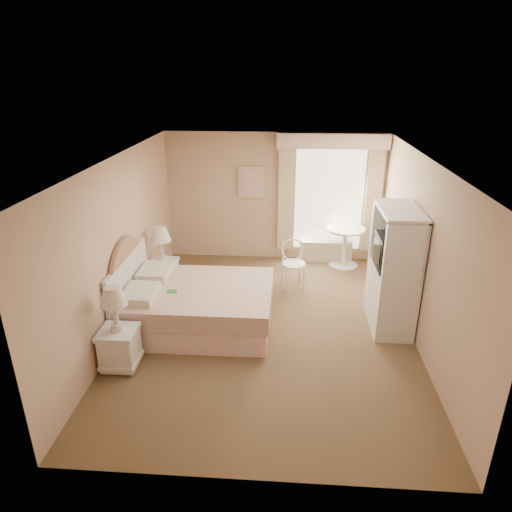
# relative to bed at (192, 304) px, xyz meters

# --- Properties ---
(room) EXTENTS (4.21, 5.51, 2.51)m
(room) POSITION_rel_bed_xyz_m (1.12, 0.01, 0.90)
(room) COLOR brown
(room) RESTS_ON ground
(window) EXTENTS (2.05, 0.22, 2.51)m
(window) POSITION_rel_bed_xyz_m (2.17, 2.67, 0.99)
(window) COLOR white
(window) RESTS_ON room
(framed_art) EXTENTS (0.52, 0.04, 0.62)m
(framed_art) POSITION_rel_bed_xyz_m (0.67, 2.73, 1.20)
(framed_art) COLOR tan
(framed_art) RESTS_ON room
(bed) EXTENTS (2.13, 1.66, 1.47)m
(bed) POSITION_rel_bed_xyz_m (0.00, 0.00, 0.00)
(bed) COLOR #DD9A90
(bed) RESTS_ON room
(nightstand_near) EXTENTS (0.47, 0.47, 1.13)m
(nightstand_near) POSITION_rel_bed_xyz_m (-0.72, -1.08, 0.07)
(nightstand_near) COLOR white
(nightstand_near) RESTS_ON room
(nightstand_far) EXTENTS (0.47, 0.47, 1.15)m
(nightstand_far) POSITION_rel_bed_xyz_m (-0.72, 1.11, 0.08)
(nightstand_far) COLOR white
(nightstand_far) RESTS_ON room
(round_table) EXTENTS (0.74, 0.74, 0.78)m
(round_table) POSITION_rel_bed_xyz_m (2.49, 2.41, 0.17)
(round_table) COLOR silver
(round_table) RESTS_ON room
(cafe_chair) EXTENTS (0.48, 0.48, 0.85)m
(cafe_chair) POSITION_rel_bed_xyz_m (1.49, 1.49, 0.14)
(cafe_chair) COLOR silver
(cafe_chair) RESTS_ON room
(armoire) EXTENTS (0.54, 1.09, 1.81)m
(armoire) POSITION_rel_bed_xyz_m (2.93, 0.24, 0.40)
(armoire) COLOR white
(armoire) RESTS_ON room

